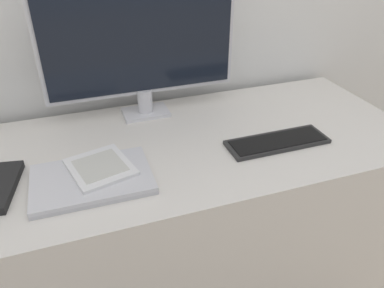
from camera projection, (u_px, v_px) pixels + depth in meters
name	position (u px, v px, depth m)	size (l,w,h in m)	color
desk	(190.00, 227.00, 1.39)	(1.49, 0.65, 0.75)	silver
monitor	(141.00, 48.00, 1.23)	(0.66, 0.11, 0.43)	silver
keyboard	(277.00, 142.00, 1.18)	(0.33, 0.11, 0.01)	#282828
laptop	(92.00, 179.00, 1.00)	(0.32, 0.22, 0.02)	#BCBCC1
ereader	(100.00, 167.00, 1.03)	(0.19, 0.21, 0.01)	white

